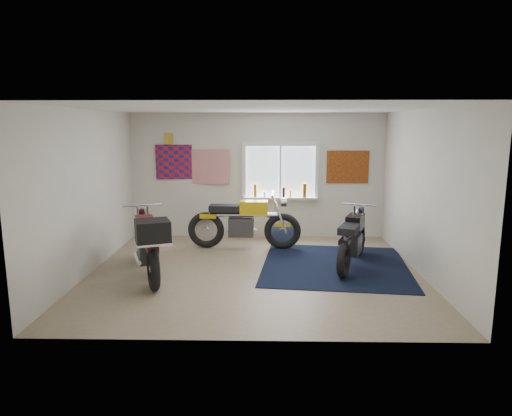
{
  "coord_description": "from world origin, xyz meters",
  "views": [
    {
      "loc": [
        0.18,
        -7.38,
        2.45
      ],
      "look_at": [
        0.02,
        0.4,
        1.02
      ],
      "focal_mm": 32.0,
      "sensor_mm": 36.0,
      "label": 1
    }
  ],
  "objects_px": {
    "navy_rug": "(335,265)",
    "black_chrome_bike": "(352,241)",
    "maroon_tourer": "(148,244)",
    "yellow_triumph": "(244,224)"
  },
  "relations": [
    {
      "from": "black_chrome_bike",
      "to": "maroon_tourer",
      "type": "xyz_separation_m",
      "value": [
        -3.39,
        -0.74,
        0.12
      ]
    },
    {
      "from": "black_chrome_bike",
      "to": "maroon_tourer",
      "type": "relative_size",
      "value": 0.9
    },
    {
      "from": "yellow_triumph",
      "to": "black_chrome_bike",
      "type": "bearing_deg",
      "value": -27.95
    },
    {
      "from": "navy_rug",
      "to": "yellow_triumph",
      "type": "distance_m",
      "value": 2.07
    },
    {
      "from": "navy_rug",
      "to": "maroon_tourer",
      "type": "xyz_separation_m",
      "value": [
        -3.1,
        -0.74,
        0.57
      ]
    },
    {
      "from": "yellow_triumph",
      "to": "black_chrome_bike",
      "type": "xyz_separation_m",
      "value": [
        1.95,
        -1.13,
        -0.05
      ]
    },
    {
      "from": "navy_rug",
      "to": "black_chrome_bike",
      "type": "bearing_deg",
      "value": 0.01
    },
    {
      "from": "black_chrome_bike",
      "to": "yellow_triumph",
      "type": "bearing_deg",
      "value": 81.47
    },
    {
      "from": "black_chrome_bike",
      "to": "navy_rug",
      "type": "bearing_deg",
      "value": 111.61
    },
    {
      "from": "yellow_triumph",
      "to": "maroon_tourer",
      "type": "distance_m",
      "value": 2.36
    }
  ]
}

